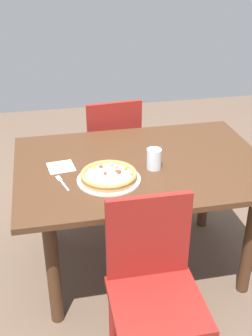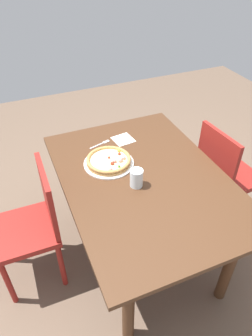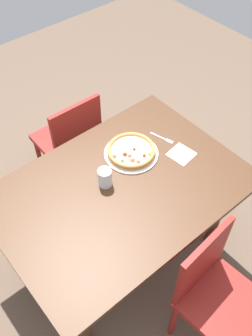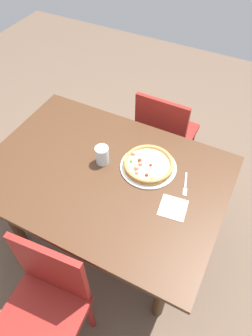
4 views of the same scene
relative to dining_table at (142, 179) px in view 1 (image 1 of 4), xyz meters
The scene contains 9 objects.
ground_plane 0.63m from the dining_table, ahead, with size 6.00×6.00×0.00m, color brown.
dining_table is the anchor object (origin of this frame).
chair_near 0.73m from the dining_table, 99.22° to the right, with size 0.40×0.40×0.89m.
chair_far 0.73m from the dining_table, 94.48° to the left, with size 0.43×0.43×0.89m.
plate 0.29m from the dining_table, 143.80° to the right, with size 0.33×0.33×0.01m, color white.
pizza 0.30m from the dining_table, 143.86° to the right, with size 0.29×0.29×0.05m.
fork 0.49m from the dining_table, 164.57° to the right, with size 0.06×0.16×0.00m.
drinking_glass 0.18m from the dining_table, 57.62° to the right, with size 0.08×0.08×0.11m, color silver.
napkin 0.46m from the dining_table, behind, with size 0.14×0.14×0.00m, color white.
Camera 1 is at (-0.52, -2.06, 1.83)m, focal length 45.64 mm.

